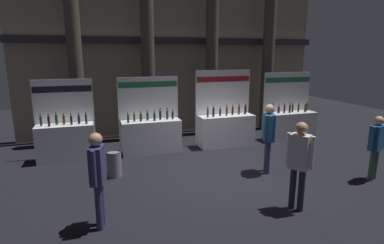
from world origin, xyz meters
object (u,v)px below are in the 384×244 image
visitor_1 (98,173)px  exhibitor_booth_0 (66,139)px  trash_bin (114,164)px  visitor_0 (376,142)px  exhibitor_booth_2 (226,127)px  visitor_2 (299,158)px  exhibitor_booth_1 (151,133)px  exhibitor_booth_3 (290,123)px  visitor_3 (268,131)px

visitor_1 → exhibitor_booth_0: bearing=-153.9°
trash_bin → visitor_0: bearing=-19.6°
exhibitor_booth_2 → trash_bin: (-3.77, -1.65, -0.31)m
visitor_1 → visitor_2: size_ratio=0.98×
exhibitor_booth_1 → exhibitor_booth_3: exhibitor_booth_3 is taller
visitor_0 → visitor_2: visitor_2 is taller
exhibitor_booth_1 → visitor_2: 4.98m
exhibitor_booth_0 → visitor_2: size_ratio=1.30×
exhibitor_booth_3 → exhibitor_booth_0: bearing=179.8°
visitor_0 → exhibitor_booth_1: bearing=119.0°
exhibitor_booth_2 → visitor_2: size_ratio=1.40×
visitor_2 → visitor_3: size_ratio=0.99×
exhibitor_booth_2 → exhibitor_booth_3: (2.52, 0.04, -0.03)m
trash_bin → visitor_0: (6.00, -2.14, 0.62)m
exhibitor_booth_1 → exhibitor_booth_2: 2.51m
exhibitor_booth_3 → visitor_0: (-0.29, -3.83, 0.35)m
exhibitor_booth_3 → visitor_1: 7.81m
exhibitor_booth_1 → exhibitor_booth_3: (5.03, 0.01, -0.01)m
exhibitor_booth_0 → exhibitor_booth_1: (2.47, -0.04, -0.01)m
exhibitor_booth_1 → exhibitor_booth_3: 5.03m
exhibitor_booth_1 → visitor_0: size_ratio=1.46×
exhibitor_booth_0 → exhibitor_booth_3: (7.51, -0.03, -0.02)m
visitor_1 → visitor_3: size_ratio=0.97×
exhibitor_booth_1 → trash_bin: exhibitor_booth_1 is taller
trash_bin → exhibitor_booth_3: bearing=15.1°
exhibitor_booth_3 → visitor_1: bearing=-149.0°
exhibitor_booth_3 → visitor_3: size_ratio=1.33×
exhibitor_booth_1 → exhibitor_booth_2: bearing=-0.8°
exhibitor_booth_1 → exhibitor_booth_0: bearing=179.0°
exhibitor_booth_0 → trash_bin: size_ratio=3.59×
exhibitor_booth_0 → visitor_1: exhibitor_booth_0 is taller
exhibitor_booth_0 → visitor_0: (7.22, -3.87, 0.33)m
exhibitor_booth_0 → exhibitor_booth_3: size_ratio=0.97×
exhibitor_booth_0 → exhibitor_booth_1: bearing=-1.0°
visitor_2 → visitor_3: bearing=131.3°
visitor_1 → visitor_3: 4.42m
exhibitor_booth_2 → trash_bin: size_ratio=3.88×
visitor_1 → visitor_2: bearing=96.6°
trash_bin → visitor_2: bearing=-40.7°
visitor_2 → exhibitor_booth_3: bearing=112.5°
exhibitor_booth_0 → visitor_1: (0.82, -4.04, 0.41)m
visitor_0 → trash_bin: bearing=138.2°
visitor_0 → visitor_1: visitor_1 is taller
exhibitor_booth_2 → trash_bin: exhibitor_booth_2 is taller
trash_bin → visitor_1: size_ratio=0.37×
visitor_2 → visitor_3: (0.50, 1.92, 0.02)m
exhibitor_booth_1 → trash_bin: 2.12m
exhibitor_booth_0 → exhibitor_booth_2: (4.98, -0.08, 0.01)m
exhibitor_booth_3 → visitor_0: size_ratio=1.49×
visitor_2 → visitor_0: bearing=70.3°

